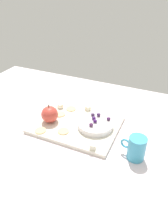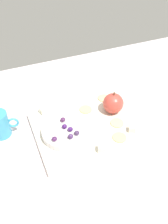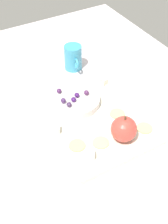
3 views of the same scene
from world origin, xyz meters
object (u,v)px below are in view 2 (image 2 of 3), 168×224
Objects in this scene: cracker_0 at (104,98)px; grape_1 at (54,139)px; cracker_2 at (117,123)px; grape_2 at (63,120)px; cheese_cube_0 at (101,148)px; cheese_cube_1 at (43,110)px; cup at (0,124)px; apple_whole at (113,103)px; cracker_3 at (119,137)px; platter at (88,127)px; grape_4 at (64,126)px; cheese_cube_2 at (132,129)px; grape_3 at (70,129)px; serving_dish at (65,132)px; grape_5 at (70,136)px; grape_0 at (77,133)px; cracker_1 at (86,109)px.

cracker_0 is 29.46cm from grape_1.
grape_2 is (17.92, -5.64, 3.08)cm from cracker_2.
grape_1 is at bearing -29.96° from cheese_cube_0.
cheese_cube_0 and cheese_cube_1 have the same top height.
cracker_0 is 39.75cm from cup.
apple_whole is 19.44cm from grape_2.
cracker_2 is at bearing -110.95° from cracker_3.
grape_4 reaches higher than platter.
cup reaches higher than platter.
grape_2 is at bearing -18.69° from platter.
grape_3 is at bearing -15.73° from cheese_cube_2.
cheese_cube_0 is 0.22× the size of cup.
grape_2 is (19.41, 0.86, -0.45)cm from apple_whole.
grape_2 is 3.21cm from grape_4.
cup is (15.44, 3.62, 1.96)cm from cheese_cube_1.
platter is 2.37× the size of serving_dish.
cup is (28.14, -8.68, 3.85)cm from platter.
grape_2 is at bearing 115.67° from cheese_cube_1.
grape_4 is (20.02, 11.81, 3.02)cm from cracker_0.
cracker_0 is at bearing -90.77° from apple_whole.
cheese_cube_0 is 1.22× the size of grape_5.
grape_1 is (0.57, 16.72, 2.14)cm from cheese_cube_1.
grape_2 is at bearing -73.39° from grape_0.
cheese_cube_1 is (12.27, -24.12, 0.00)cm from cheese_cube_0.
grape_4 is (1.33, -1.93, 0.01)cm from grape_3.
cheese_cube_0 reaches higher than platter.
cup is at bearing -26.22° from serving_dish.
serving_dish is at bearing 107.15° from cheese_cube_1.
grape_0 is (17.31, 16.03, 2.99)cm from cracker_0.
apple_whole is at bearing -168.54° from grape_4.
cracker_0 is (-11.85, -23.20, -0.87)cm from cheese_cube_0.
cheese_cube_2 is at bearing 93.88° from cracker_0.
apple_whole reaches higher than cracker_1.
grape_1 is (13.28, 4.42, 4.03)cm from platter.
cracker_1 is at bearing -123.81° from grape_0.
cheese_cube_2 reaches higher than cracker_2.
serving_dish is at bearing 88.58° from grape_4.
cup reaches higher than grape_1.
cheese_cube_0 is at bearing 126.93° from serving_dish.
cup is at bearing 3.90° from cracker_0.
cheese_cube_1 is 1.22× the size of grape_2.
apple_whole is 4.22× the size of grape_0.
cheese_cube_0 is 1.22× the size of grape_3.
cup reaches higher than grape_4.
apple_whole is 3.47× the size of cheese_cube_2.
serving_dish is 4.95cm from grape_5.
cracker_1 is 13.02cm from cracker_2.
grape_1 is at bearing 18.07° from apple_whole.
grape_0 is at bearing 25.63° from apple_whole.
platter is at bearing -32.14° from cheese_cube_2.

